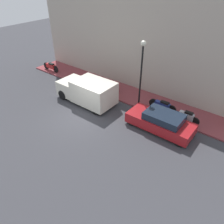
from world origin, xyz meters
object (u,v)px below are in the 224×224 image
motorcycle_blue (163,105)px  motorcycle_black (109,85)px  scooter_silver (186,116)px  delivery_van (87,91)px  parked_car (161,122)px  streetlamp (142,64)px  motorcycle_red (51,66)px

motorcycle_blue → motorcycle_black: (0.02, 4.91, 0.05)m
scooter_silver → delivery_van: bearing=105.1°
motorcycle_black → scooter_silver: bearing=-93.0°
parked_car → scooter_silver: bearing=-32.3°
streetlamp → delivery_van: bearing=117.7°
delivery_van → motorcycle_blue: size_ratio=2.20×
delivery_van → motorcycle_red: size_ratio=2.23×
parked_car → motorcycle_blue: bearing=23.7°
streetlamp → scooter_silver: bearing=-88.7°
parked_car → motorcycle_blue: size_ratio=2.01×
parked_car → streetlamp: (1.53, 2.56, 2.71)m
parked_car → motorcycle_red: bearing=82.4°
delivery_van → motorcycle_red: (2.01, 6.79, -0.40)m
motorcycle_red → streetlamp: 10.63m
motorcycle_blue → streetlamp: bearing=103.8°
motorcycle_red → motorcycle_black: motorcycle_black is taller
delivery_van → streetlamp: streetlamp is taller
motorcycle_red → delivery_van: bearing=-106.5°
motorcycle_blue → scooter_silver: bearing=-100.1°
parked_car → motorcycle_black: parked_car is taller
streetlamp → motorcycle_black: bearing=82.2°
motorcycle_red → scooter_silver: size_ratio=1.15×
parked_car → delivery_van: delivery_van is taller
parked_car → motorcycle_black: 6.09m
motorcycle_red → motorcycle_black: bearing=-88.0°
scooter_silver → motorcycle_black: 6.80m
motorcycle_blue → motorcycle_black: 4.91m
motorcycle_blue → motorcycle_red: bearing=91.1°
parked_car → streetlamp: size_ratio=0.89×
motorcycle_red → scooter_silver: scooter_silver is taller
motorcycle_black → streetlamp: bearing=-97.8°
parked_car → motorcycle_black: size_ratio=2.16×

